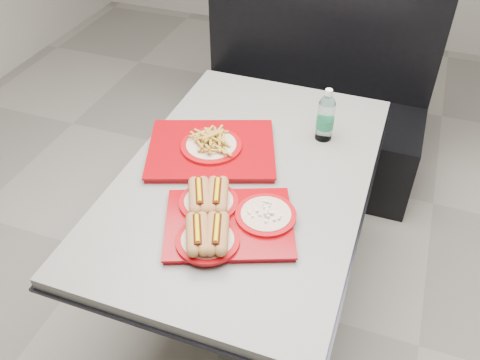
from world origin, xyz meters
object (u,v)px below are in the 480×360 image
(diner_table, at_px, (246,205))
(water_bottle, at_px, (326,118))
(booth_bench, at_px, (308,106))
(tray_far, at_px, (211,147))
(tray_near, at_px, (224,219))

(diner_table, height_order, water_bottle, water_bottle)
(booth_bench, height_order, water_bottle, booth_bench)
(water_bottle, bearing_deg, tray_far, -147.49)
(booth_bench, bearing_deg, tray_near, -89.10)
(diner_table, distance_m, booth_bench, 1.11)
(booth_bench, relative_size, tray_near, 2.62)
(booth_bench, bearing_deg, tray_far, -99.48)
(booth_bench, distance_m, tray_far, 1.10)
(tray_near, bearing_deg, diner_table, 94.26)
(booth_bench, relative_size, tray_far, 2.27)
(tray_near, xyz_separation_m, tray_far, (-0.19, 0.36, -0.01))
(booth_bench, bearing_deg, water_bottle, -73.83)
(tray_near, relative_size, water_bottle, 2.27)
(booth_bench, relative_size, water_bottle, 5.95)
(tray_near, bearing_deg, water_bottle, 71.78)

